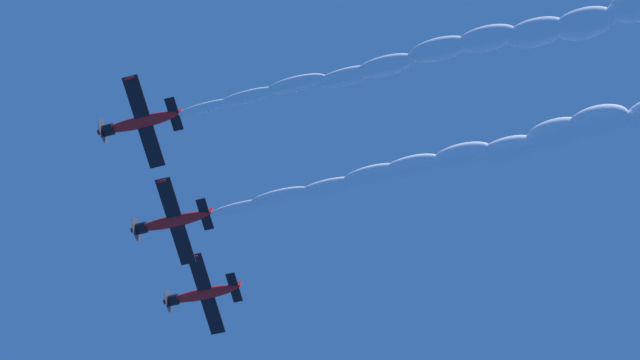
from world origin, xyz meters
TOP-DOWN VIEW (x-y plane):
  - airplane_lead at (-10.87, 7.13)m, footprint 7.79×7.38m
  - airplane_left_wingman at (-3.06, 1.18)m, footprint 7.79×7.41m
  - airplane_right_wingman at (3.80, -4.25)m, footprint 7.79×7.41m
  - smoke_trail_lead at (-30.37, -18.91)m, footprint 28.01×36.17m
  - smoke_trail_left_wingman at (-22.77, -24.72)m, footprint 27.96×36.06m

SIDE VIEW (x-z plane):
  - smoke_trail_left_wingman at x=-22.77m, z-range 86.14..89.33m
  - smoke_trail_lead at x=-30.37m, z-range 86.60..89.79m
  - airplane_left_wingman at x=-3.06m, z-range 87.17..89.66m
  - airplane_lead at x=-10.87m, z-range 87.68..90.17m
  - airplane_right_wingman at x=3.80m, z-range 88.81..91.29m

